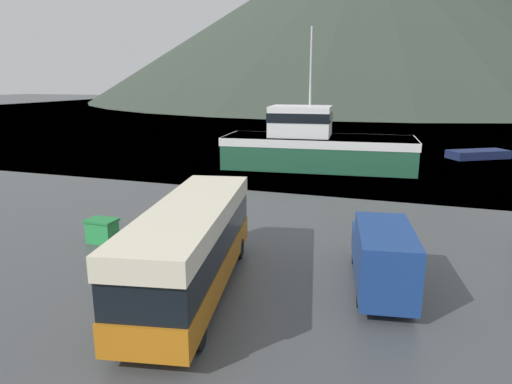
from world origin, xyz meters
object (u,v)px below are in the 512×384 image
Objects in this scene: fishing_boat at (315,144)px; small_boat at (478,154)px; delivery_van at (382,255)px; storage_bin at (102,230)px; tour_bus at (192,244)px.

fishing_boat is 2.72× the size of small_boat.
delivery_van is 24.69m from fishing_boat.
fishing_boat is 11.96× the size of storage_bin.
fishing_boat reaches higher than storage_bin.
tour_bus is 0.61× the size of fishing_boat.
tour_bus is 1.62× the size of delivery_van.
tour_bus reaches higher than small_boat.
tour_bus is 26.14m from fishing_boat.
small_boat is (14.74, 10.31, -1.70)m from fishing_boat.
tour_bus is at bearing -4.22° from fishing_boat.
storage_bin is at bearing -64.13° from small_boat.
delivery_van is 1.02× the size of small_boat.
fishing_boat is at bearing 97.97° from delivery_van.
fishing_boat is (-0.67, 26.13, 0.21)m from tour_bus.
storage_bin is (-6.64, 3.52, -1.31)m from tour_bus.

